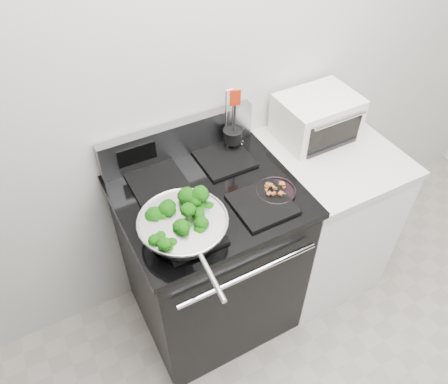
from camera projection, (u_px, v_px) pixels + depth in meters
back_wall at (232, 60)px, 1.94m from camera, size 4.00×0.02×2.70m
gas_range at (210, 257)px, 2.23m from camera, size 0.79×0.69×1.13m
counter at (318, 215)px, 2.48m from camera, size 0.62×0.68×0.92m
skillet at (183, 226)px, 1.70m from camera, size 0.36×0.57×0.08m
broccoli_pile at (183, 222)px, 1.69m from camera, size 0.28×0.28×0.10m
bacon_plate at (276, 189)px, 1.90m from camera, size 0.18×0.18×0.04m
utensil_holder at (233, 138)px, 2.09m from camera, size 0.11×0.11×0.33m
toaster_oven at (317, 117)px, 2.18m from camera, size 0.38×0.30×0.22m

